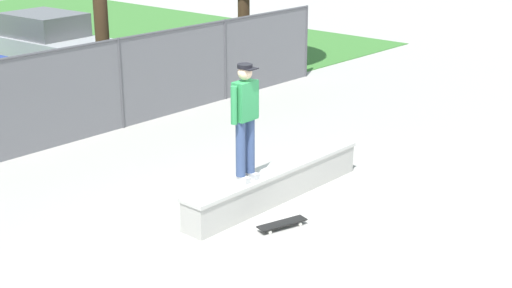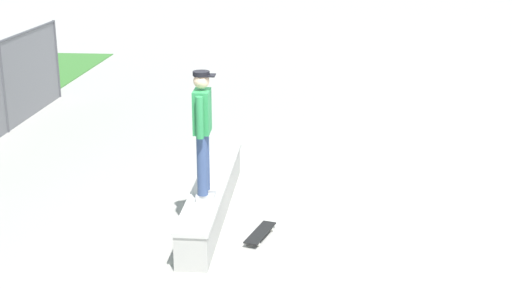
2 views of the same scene
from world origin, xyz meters
name	(u,v)px [view 2 (image 2 of 2)]	position (x,y,z in m)	size (l,w,h in m)	color
ground_plane	(274,237)	(0.00, 0.00, 0.00)	(80.00, 80.00, 0.00)	#ADAAA3
concrete_ledge	(212,197)	(0.76, 1.00, 0.28)	(3.87, 0.49, 0.55)	#B7B5AD
skateboarder	(203,129)	(0.04, 1.00, 1.58)	(0.60, 0.31, 1.84)	beige
skateboard	(260,233)	(-0.03, 0.19, 0.07)	(0.82, 0.42, 0.09)	black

